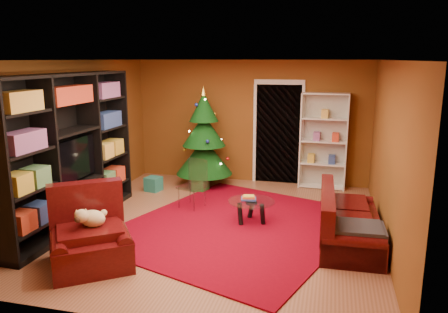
% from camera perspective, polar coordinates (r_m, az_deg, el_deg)
% --- Properties ---
extents(floor, '(5.00, 5.50, 0.05)m').
position_cam_1_polar(floor, '(7.12, -0.79, -9.17)').
color(floor, brown).
rests_on(floor, ground).
extents(ceiling, '(5.00, 5.50, 0.05)m').
position_cam_1_polar(ceiling, '(6.60, -0.86, 12.70)').
color(ceiling, silver).
rests_on(ceiling, wall_back).
extents(wall_back, '(5.00, 0.05, 2.60)m').
position_cam_1_polar(wall_back, '(9.41, 3.51, 4.57)').
color(wall_back, brown).
rests_on(wall_back, ground).
extents(wall_left, '(0.05, 5.50, 2.60)m').
position_cam_1_polar(wall_left, '(7.76, -19.16, 2.16)').
color(wall_left, brown).
rests_on(wall_left, ground).
extents(wall_right, '(0.05, 5.50, 2.60)m').
position_cam_1_polar(wall_right, '(6.57, 20.98, 0.22)').
color(wall_right, brown).
rests_on(wall_right, ground).
extents(doorway, '(1.06, 0.60, 2.16)m').
position_cam_1_polar(doorway, '(9.31, 7.07, 2.86)').
color(doorway, black).
rests_on(doorway, floor).
extents(rug, '(4.28, 4.60, 0.02)m').
position_cam_1_polar(rug, '(7.05, 1.76, -9.07)').
color(rug, maroon).
rests_on(rug, floor).
extents(media_unit, '(0.53, 3.15, 2.41)m').
position_cam_1_polar(media_unit, '(7.23, -19.61, 0.62)').
color(media_unit, black).
rests_on(media_unit, floor).
extents(christmas_tree, '(1.28, 1.28, 2.10)m').
position_cam_1_polar(christmas_tree, '(9.05, -2.63, 2.44)').
color(christmas_tree, '#09330D').
rests_on(christmas_tree, floor).
extents(gift_box_teal, '(0.34, 0.34, 0.28)m').
position_cam_1_polar(gift_box_teal, '(8.96, -9.20, -3.56)').
color(gift_box_teal, '#227A71').
rests_on(gift_box_teal, floor).
extents(gift_box_green, '(0.33, 0.33, 0.27)m').
position_cam_1_polar(gift_box_green, '(8.86, -3.09, -3.66)').
color(gift_box_green, '#206A26').
rests_on(gift_box_green, floor).
extents(gift_box_red, '(0.27, 0.27, 0.24)m').
position_cam_1_polar(gift_box_red, '(9.75, -3.60, -2.22)').
color(gift_box_red, maroon).
rests_on(gift_box_red, floor).
extents(white_bookshelf, '(0.95, 0.38, 2.01)m').
position_cam_1_polar(white_bookshelf, '(9.11, 12.86, 1.94)').
color(white_bookshelf, white).
rests_on(white_bookshelf, floor).
extents(armchair, '(1.48, 1.48, 0.83)m').
position_cam_1_polar(armchair, '(5.93, -17.09, -9.79)').
color(armchair, '#3C080A').
rests_on(armchair, rug).
extents(dog, '(0.50, 0.48, 0.27)m').
position_cam_1_polar(dog, '(5.91, -16.78, -7.76)').
color(dog, beige).
rests_on(dog, armchair).
extents(sofa, '(0.87, 1.86, 0.79)m').
position_cam_1_polar(sofa, '(6.61, 16.15, -7.55)').
color(sofa, '#3C080A').
rests_on(sofa, rug).
extents(coffee_table, '(0.87, 0.87, 0.47)m').
position_cam_1_polar(coffee_table, '(7.15, 3.59, -7.19)').
color(coffee_table, gray).
rests_on(coffee_table, rug).
extents(acrylic_chair, '(0.53, 0.55, 0.79)m').
position_cam_1_polar(acrylic_chair, '(7.78, -4.23, -3.99)').
color(acrylic_chair, '#66605B').
rests_on(acrylic_chair, rug).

